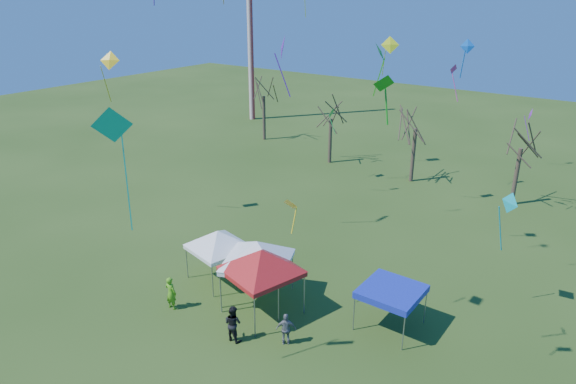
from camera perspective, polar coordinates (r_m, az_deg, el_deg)
name	(u,v)px	position (r m, az deg, el deg)	size (l,w,h in m)	color
ground	(254,334)	(25.73, -3.82, -15.43)	(140.00, 140.00, 0.00)	#294415
radio_mast	(250,16)	(64.66, -4.27, 18.94)	(0.70, 0.70, 25.00)	silver
tree_0	(263,80)	(55.68, -2.75, 12.31)	(3.83, 3.83, 8.44)	#3D2D21
tree_1	(331,102)	(47.94, 4.84, 9.90)	(3.42, 3.42, 7.54)	#3D2D21
tree_2	(417,109)	(43.97, 14.19, 8.92)	(3.71, 3.71, 8.18)	#3D2D21
tree_3	(525,127)	(41.45, 24.80, 6.53)	(3.59, 3.59, 7.91)	#3D2D21
tent_white_west	(218,234)	(28.74, -7.82, -4.66)	(3.90, 3.90, 3.53)	gray
tent_white_mid	(257,245)	(26.42, -3.46, -5.95)	(4.25, 4.25, 4.05)	gray
tent_red	(261,254)	(25.55, -2.99, -6.91)	(4.45, 4.45, 4.08)	gray
tent_blue	(392,292)	(25.50, 11.44, -10.81)	(2.76, 2.76, 2.16)	gray
person_green	(171,293)	(27.58, -12.88, -10.88)	(0.67, 0.44, 1.83)	#55A61A
person_dark	(233,323)	(24.92, -6.13, -14.30)	(0.89, 0.69, 1.83)	black
person_grey	(286,329)	(24.60, -0.20, -14.99)	(0.95, 0.39, 1.62)	slate
kite_22	(453,70)	(41.50, 17.90, 12.76)	(0.87, 1.00, 2.87)	#CC2D97
kite_1	(291,204)	(24.36, 0.33, -1.38)	(0.83, 0.57, 1.81)	yellow
kite_13	(331,113)	(42.87, 4.82, 8.72)	(0.67, 0.97, 2.36)	green
kite_25	(384,84)	(16.95, 10.59, 11.71)	(0.86, 0.91, 1.67)	#179316
kite_5	(112,126)	(18.83, -18.93, 6.98)	(1.33, 1.42, 4.65)	#0BB28D
kite_17	(509,204)	(26.61, 23.33, -1.22)	(1.00, 0.85, 3.27)	#0B9DAA
kite_14	(109,61)	(35.86, -19.23, 13.61)	(1.47, 1.27, 3.39)	yellow
kite_19	(530,115)	(38.57, 25.28, 7.76)	(0.63, 0.90, 2.36)	purple
kite_9	(380,53)	(17.97, 10.24, 14.91)	(0.64, 0.80, 1.79)	#2A9D18
kite_11	(390,45)	(36.25, 11.28, 15.72)	(1.36, 1.20, 2.69)	#D2E418
kite_27	(282,49)	(20.37, -0.66, 15.64)	(0.82, 0.94, 2.44)	#6018A8
kite_18	(467,48)	(25.86, 19.30, 14.91)	(0.68, 0.57, 1.81)	blue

